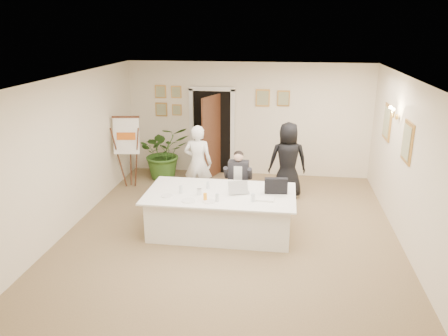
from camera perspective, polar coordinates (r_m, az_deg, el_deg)
name	(u,v)px	position (r m, az deg, el deg)	size (l,w,h in m)	color
floor	(230,234)	(8.06, 0.81, -8.68)	(7.00, 7.00, 0.00)	brown
ceiling	(231,79)	(7.24, 0.91, 11.49)	(6.00, 7.00, 0.02)	white
wall_back	(248,120)	(10.90, 3.16, 6.33)	(6.00, 0.10, 2.80)	beige
wall_front	(186,269)	(4.37, -5.01, -12.95)	(6.00, 0.10, 2.80)	beige
wall_left	(67,155)	(8.43, -19.83, 1.65)	(0.10, 7.00, 2.80)	beige
wall_right	(412,169)	(7.77, 23.37, -0.14)	(0.10, 7.00, 2.80)	beige
doorway	(212,134)	(10.92, -1.59, 4.45)	(1.14, 0.86, 2.20)	black
pictures_back_wall	(216,101)	(10.88, -1.06, 8.75)	(3.40, 0.06, 0.80)	#C08E41
pictures_right_wall	(396,131)	(8.80, 21.54, 4.49)	(0.06, 2.20, 0.80)	#C08E41
wall_sconce	(394,113)	(8.71, 21.36, 6.75)	(0.20, 0.30, 0.24)	gold
conference_table	(221,212)	(8.00, -0.46, -5.80)	(2.68, 1.43, 0.78)	silver
seated_man	(238,181)	(8.80, 1.86, -1.74)	(0.55, 0.59, 1.29)	black
flip_chart	(129,156)	(10.30, -12.37, 1.61)	(0.60, 0.41, 1.67)	#3B2412
standing_man	(198,163)	(9.35, -3.42, 0.66)	(0.60, 0.40, 1.66)	white
standing_woman	(288,161)	(9.56, 8.32, 0.97)	(0.82, 0.54, 1.68)	black
potted_palm	(164,152)	(10.82, -7.83, 2.08)	(1.20, 1.04, 1.33)	#315A1E
laptop	(239,185)	(7.83, 1.95, -2.22)	(0.35, 0.37, 0.28)	#B7BABC
laptop_bag	(276,186)	(7.83, 6.81, -2.32)	(0.41, 0.11, 0.28)	black
paper_stack	(265,199)	(7.57, 5.40, -4.03)	(0.31, 0.22, 0.03)	white
plate_left	(167,196)	(7.76, -7.49, -3.62)	(0.21, 0.21, 0.01)	white
plate_mid	(188,201)	(7.52, -4.67, -4.26)	(0.24, 0.24, 0.01)	white
plate_near	(209,201)	(7.46, -1.96, -4.38)	(0.22, 0.22, 0.01)	white
glass_a	(181,189)	(7.85, -5.66, -2.79)	(0.06, 0.06, 0.14)	silver
glass_b	(217,197)	(7.46, -0.90, -3.87)	(0.06, 0.06, 0.14)	silver
glass_c	(253,198)	(7.47, 3.81, -3.88)	(0.07, 0.07, 0.14)	silver
glass_d	(208,185)	(8.01, -2.11, -2.26)	(0.06, 0.06, 0.14)	silver
oj_glass	(205,197)	(7.50, -2.48, -3.80)	(0.07, 0.07, 0.13)	orange
steel_jug	(199,192)	(7.76, -3.26, -3.12)	(0.09, 0.09, 0.11)	silver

